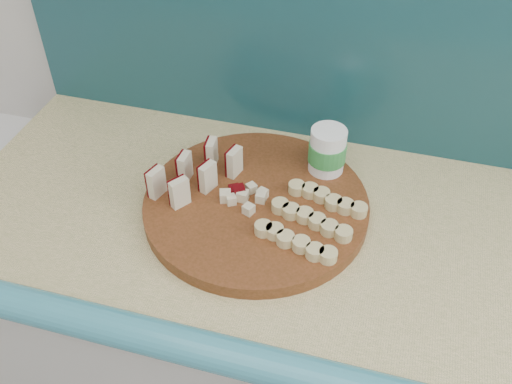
{
  "coord_description": "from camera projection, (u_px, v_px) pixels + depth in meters",
  "views": [
    {
      "loc": [
        -0.21,
        0.76,
        1.67
      ],
      "look_at": [
        -0.42,
        1.52,
        0.96
      ],
      "focal_mm": 40.0,
      "sensor_mm": 36.0,
      "label": 1
    }
  ],
  "objects": [
    {
      "name": "canister",
      "position": [
        327.0,
        154.0,
        1.12
      ],
      "size": [
        0.07,
        0.07,
        0.12
      ],
      "rotation": [
        0.0,
        0.0,
        -0.21
      ],
      "color": "white",
      "rests_on": "kitchen_counter"
    },
    {
      "name": "apple_wedges",
      "position": [
        196.0,
        172.0,
        1.09
      ],
      "size": [
        0.15,
        0.17,
        0.06
      ],
      "color": "beige",
      "rests_on": "cutting_board"
    },
    {
      "name": "cutting_board",
      "position": [
        256.0,
        205.0,
        1.08
      ],
      "size": [
        0.53,
        0.53,
        0.03
      ],
      "primitive_type": "cylinder",
      "rotation": [
        0.0,
        0.0,
        -0.29
      ],
      "color": "#45280E",
      "rests_on": "kitchen_counter"
    },
    {
      "name": "banana_slices",
      "position": [
        311.0,
        220.0,
        1.02
      ],
      "size": [
        0.19,
        0.19,
        0.02
      ],
      "color": "#D2BF80",
      "rests_on": "cutting_board"
    },
    {
      "name": "apple_chunks",
      "position": [
        244.0,
        191.0,
        1.08
      ],
      "size": [
        0.07,
        0.07,
        0.02
      ],
      "color": "beige",
      "rests_on": "cutting_board"
    }
  ]
}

